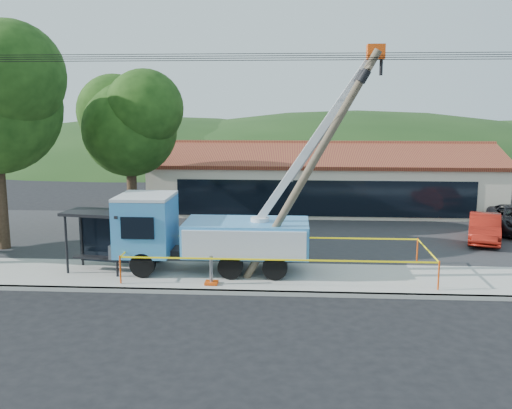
{
  "coord_description": "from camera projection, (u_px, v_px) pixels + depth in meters",
  "views": [
    {
      "loc": [
        2.06,
        -18.26,
        6.97
      ],
      "look_at": [
        0.54,
        5.0,
        2.92
      ],
      "focal_mm": 40.0,
      "sensor_mm": 36.0,
      "label": 1
    }
  ],
  "objects": [
    {
      "name": "caution_tape",
      "position": [
        278.0,
        253.0,
        23.47
      ],
      "size": [
        12.19,
        3.81,
        1.1
      ],
      "color": "#E0460C",
      "rests_on": "ground"
    },
    {
      "name": "parking_lot",
      "position": [
        255.0,
        234.0,
        31.06
      ],
      "size": [
        60.0,
        12.0,
        0.1
      ],
      "primitive_type": "cube",
      "color": "#28282B",
      "rests_on": "ground"
    },
    {
      "name": "tree_lot",
      "position": [
        129.0,
        120.0,
        31.44
      ],
      "size": [
        6.3,
        5.6,
        8.94
      ],
      "color": "#332316",
      "rests_on": "ground"
    },
    {
      "name": "sidewalk",
      "position": [
        241.0,
        277.0,
        23.19
      ],
      "size": [
        60.0,
        4.0,
        0.15
      ],
      "primitive_type": "cube",
      "color": "#AAA89F",
      "rests_on": "ground"
    },
    {
      "name": "ground",
      "position": [
        231.0,
        315.0,
        19.28
      ],
      "size": [
        120.0,
        120.0,
        0.0
      ],
      "primitive_type": "plane",
      "color": "black",
      "rests_on": "ground"
    },
    {
      "name": "car_red",
      "position": [
        483.0,
        244.0,
        29.21
      ],
      "size": [
        2.72,
        4.57,
        1.42
      ],
      "primitive_type": "imported",
      "rotation": [
        0.0,
        0.0,
        -0.3
      ],
      "color": "maroon",
      "rests_on": "ground"
    },
    {
      "name": "leaning_pole",
      "position": [
        316.0,
        157.0,
        21.94
      ],
      "size": [
        5.21,
        1.72,
        9.01
      ],
      "color": "brown",
      "rests_on": "ground"
    },
    {
      "name": "bus_shelter",
      "position": [
        100.0,
        226.0,
        23.75
      ],
      "size": [
        2.84,
        2.0,
        2.53
      ],
      "rotation": [
        0.0,
        0.0,
        -0.15
      ],
      "color": "black",
      "rests_on": "ground"
    },
    {
      "name": "hill_center",
      "position": [
        355.0,
        161.0,
        72.71
      ],
      "size": [
        89.6,
        64.0,
        32.0
      ],
      "primitive_type": "ellipsoid",
      "color": "black",
      "rests_on": "ground"
    },
    {
      "name": "car_silver",
      "position": [
        130.0,
        237.0,
        30.68
      ],
      "size": [
        3.62,
        5.08,
        1.61
      ],
      "primitive_type": "imported",
      "rotation": [
        0.0,
        0.0,
        0.41
      ],
      "color": "#BABBC2",
      "rests_on": "ground"
    },
    {
      "name": "strip_mall",
      "position": [
        322.0,
        182.0,
        38.34
      ],
      "size": [
        22.5,
        8.53,
        4.67
      ],
      "color": "beige",
      "rests_on": "ground"
    },
    {
      "name": "curb",
      "position": [
        237.0,
        292.0,
        21.33
      ],
      "size": [
        60.0,
        0.25,
        0.15
      ],
      "primitive_type": "cube",
      "color": "#AAA89F",
      "rests_on": "ground"
    },
    {
      "name": "hill_west",
      "position": [
        162.0,
        160.0,
        74.31
      ],
      "size": [
        78.4,
        56.0,
        28.0
      ],
      "primitive_type": "ellipsoid",
      "color": "black",
      "rests_on": "ground"
    },
    {
      "name": "utility_truck",
      "position": [
        207.0,
        231.0,
        23.67
      ],
      "size": [
        10.79,
        4.27,
        9.12
      ],
      "color": "black",
      "rests_on": "ground"
    }
  ]
}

